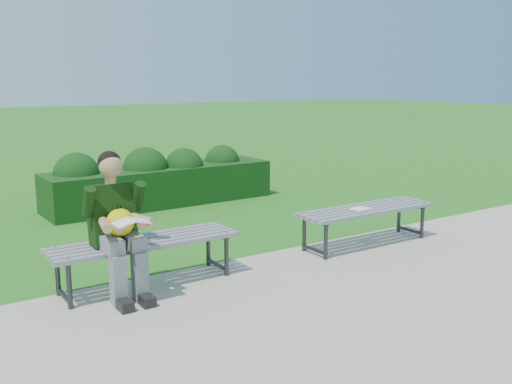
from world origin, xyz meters
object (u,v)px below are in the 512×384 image
(hedge, at_px, (158,180))
(bench_right, at_px, (366,212))
(bench_left, at_px, (145,245))
(paper_sheet, at_px, (360,208))
(seated_boy, at_px, (117,221))

(hedge, height_order, bench_right, hedge)
(bench_left, distance_m, bench_right, 2.74)
(bench_right, bearing_deg, paper_sheet, 180.00)
(hedge, distance_m, seated_boy, 4.01)
(seated_boy, xyz_separation_m, paper_sheet, (2.93, -0.05, -0.24))
(bench_right, height_order, paper_sheet, bench_right)
(seated_boy, distance_m, paper_sheet, 2.94)
(bench_left, relative_size, bench_right, 1.00)
(paper_sheet, bearing_deg, seated_boy, 178.99)
(bench_right, bearing_deg, bench_left, 176.92)
(hedge, height_order, seated_boy, seated_boy)
(hedge, distance_m, bench_right, 3.72)
(bench_left, height_order, seated_boy, seated_boy)
(hedge, relative_size, bench_left, 2.05)
(hedge, relative_size, bench_right, 2.05)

